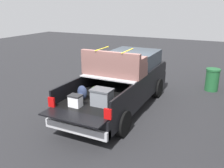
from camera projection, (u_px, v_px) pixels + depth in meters
ground_plane at (119, 108)px, 9.03m from camera, size 40.00×40.00×0.00m
pickup_truck at (124, 80)px, 9.05m from camera, size 6.05×2.06×2.23m
trash_can at (212, 80)px, 10.75m from camera, size 0.60×0.60×0.98m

